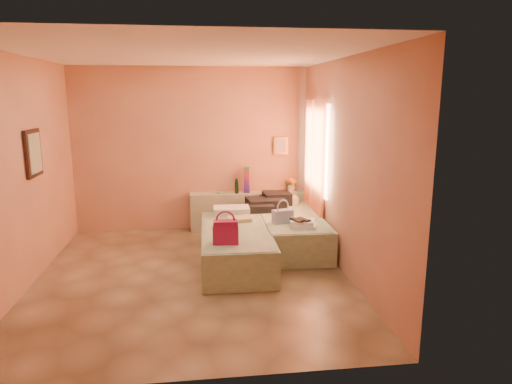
{
  "coord_description": "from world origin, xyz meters",
  "views": [
    {
      "loc": [
        0.12,
        -5.67,
        2.32
      ],
      "look_at": [
        0.94,
        0.85,
        0.92
      ],
      "focal_mm": 32.0,
      "sensor_mm": 36.0,
      "label": 1
    }
  ],
  "objects_px": {
    "headboard_ledge": "(249,210)",
    "flower_vase": "(291,183)",
    "blue_handbag": "(283,216)",
    "bed_left": "(236,246)",
    "bed_right": "(290,231)",
    "towel_stack": "(304,224)",
    "green_book": "(268,191)",
    "magenta_handbag": "(226,232)",
    "water_bottle": "(237,186)"
  },
  "relations": [
    {
      "from": "water_bottle",
      "to": "green_book",
      "type": "relative_size",
      "value": 1.3
    },
    {
      "from": "water_bottle",
      "to": "towel_stack",
      "type": "xyz_separation_m",
      "value": [
        0.81,
        -1.68,
        -0.22
      ]
    },
    {
      "from": "magenta_handbag",
      "to": "headboard_ledge",
      "type": "bearing_deg",
      "value": 80.59
    },
    {
      "from": "flower_vase",
      "to": "water_bottle",
      "type": "bearing_deg",
      "value": -175.08
    },
    {
      "from": "headboard_ledge",
      "to": "towel_stack",
      "type": "relative_size",
      "value": 5.86
    },
    {
      "from": "water_bottle",
      "to": "blue_handbag",
      "type": "xyz_separation_m",
      "value": [
        0.55,
        -1.43,
        -0.17
      ]
    },
    {
      "from": "flower_vase",
      "to": "towel_stack",
      "type": "relative_size",
      "value": 0.8
    },
    {
      "from": "bed_left",
      "to": "blue_handbag",
      "type": "distance_m",
      "value": 0.82
    },
    {
      "from": "flower_vase",
      "to": "magenta_handbag",
      "type": "xyz_separation_m",
      "value": [
        -1.31,
        -2.34,
        -0.14
      ]
    },
    {
      "from": "flower_vase",
      "to": "magenta_handbag",
      "type": "relative_size",
      "value": 0.88
    },
    {
      "from": "bed_right",
      "to": "bed_left",
      "type": "bearing_deg",
      "value": -143.29
    },
    {
      "from": "magenta_handbag",
      "to": "green_book",
      "type": "bearing_deg",
      "value": 72.84
    },
    {
      "from": "headboard_ledge",
      "to": "bed_left",
      "type": "xyz_separation_m",
      "value": [
        -0.38,
        -1.7,
        -0.08
      ]
    },
    {
      "from": "water_bottle",
      "to": "bed_right",
      "type": "bearing_deg",
      "value": -53.59
    },
    {
      "from": "headboard_ledge",
      "to": "green_book",
      "type": "height_order",
      "value": "green_book"
    },
    {
      "from": "flower_vase",
      "to": "blue_handbag",
      "type": "xyz_separation_m",
      "value": [
        -0.43,
        -1.51,
        -0.19
      ]
    },
    {
      "from": "blue_handbag",
      "to": "water_bottle",
      "type": "bearing_deg",
      "value": 97.84
    },
    {
      "from": "water_bottle",
      "to": "magenta_handbag",
      "type": "height_order",
      "value": "water_bottle"
    },
    {
      "from": "bed_left",
      "to": "magenta_handbag",
      "type": "height_order",
      "value": "magenta_handbag"
    },
    {
      "from": "headboard_ledge",
      "to": "flower_vase",
      "type": "distance_m",
      "value": 0.89
    },
    {
      "from": "headboard_ledge",
      "to": "water_bottle",
      "type": "relative_size",
      "value": 8.39
    },
    {
      "from": "bed_right",
      "to": "towel_stack",
      "type": "relative_size",
      "value": 5.71
    },
    {
      "from": "bed_left",
      "to": "magenta_handbag",
      "type": "bearing_deg",
      "value": -105.42
    },
    {
      "from": "headboard_ledge",
      "to": "towel_stack",
      "type": "bearing_deg",
      "value": -71.11
    },
    {
      "from": "water_bottle",
      "to": "magenta_handbag",
      "type": "distance_m",
      "value": 2.28
    },
    {
      "from": "bed_left",
      "to": "towel_stack",
      "type": "relative_size",
      "value": 5.71
    },
    {
      "from": "bed_left",
      "to": "green_book",
      "type": "bearing_deg",
      "value": 67.98
    },
    {
      "from": "headboard_ledge",
      "to": "bed_left",
      "type": "height_order",
      "value": "headboard_ledge"
    },
    {
      "from": "headboard_ledge",
      "to": "magenta_handbag",
      "type": "height_order",
      "value": "magenta_handbag"
    },
    {
      "from": "headboard_ledge",
      "to": "towel_stack",
      "type": "height_order",
      "value": "headboard_ledge"
    },
    {
      "from": "water_bottle",
      "to": "green_book",
      "type": "bearing_deg",
      "value": 0.89
    },
    {
      "from": "blue_handbag",
      "to": "bed_right",
      "type": "bearing_deg",
      "value": 51.67
    },
    {
      "from": "green_book",
      "to": "towel_stack",
      "type": "xyz_separation_m",
      "value": [
        0.26,
        -1.68,
        -0.12
      ]
    },
    {
      "from": "magenta_handbag",
      "to": "blue_handbag",
      "type": "distance_m",
      "value": 1.21
    },
    {
      "from": "bed_left",
      "to": "magenta_handbag",
      "type": "distance_m",
      "value": 0.74
    },
    {
      "from": "magenta_handbag",
      "to": "towel_stack",
      "type": "relative_size",
      "value": 0.91
    },
    {
      "from": "magenta_handbag",
      "to": "towel_stack",
      "type": "distance_m",
      "value": 1.28
    },
    {
      "from": "bed_right",
      "to": "blue_handbag",
      "type": "relative_size",
      "value": 6.6
    },
    {
      "from": "water_bottle",
      "to": "towel_stack",
      "type": "height_order",
      "value": "water_bottle"
    },
    {
      "from": "towel_stack",
      "to": "bed_right",
      "type": "bearing_deg",
      "value": 95.35
    },
    {
      "from": "bed_right",
      "to": "flower_vase",
      "type": "xyz_separation_m",
      "value": [
        0.24,
        1.09,
        0.54
      ]
    },
    {
      "from": "blue_handbag",
      "to": "towel_stack",
      "type": "bearing_deg",
      "value": -57.63
    },
    {
      "from": "green_book",
      "to": "flower_vase",
      "type": "bearing_deg",
      "value": 13.21
    },
    {
      "from": "bed_right",
      "to": "water_bottle",
      "type": "bearing_deg",
      "value": 127.29
    },
    {
      "from": "water_bottle",
      "to": "green_book",
      "type": "distance_m",
      "value": 0.56
    },
    {
      "from": "flower_vase",
      "to": "blue_handbag",
      "type": "height_order",
      "value": "flower_vase"
    },
    {
      "from": "flower_vase",
      "to": "blue_handbag",
      "type": "relative_size",
      "value": 0.93
    },
    {
      "from": "towel_stack",
      "to": "bed_left",
      "type": "bearing_deg",
      "value": 179.03
    },
    {
      "from": "bed_left",
      "to": "green_book",
      "type": "xyz_separation_m",
      "value": [
        0.7,
        1.67,
        0.42
      ]
    },
    {
      "from": "headboard_ledge",
      "to": "bed_right",
      "type": "height_order",
      "value": "headboard_ledge"
    }
  ]
}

